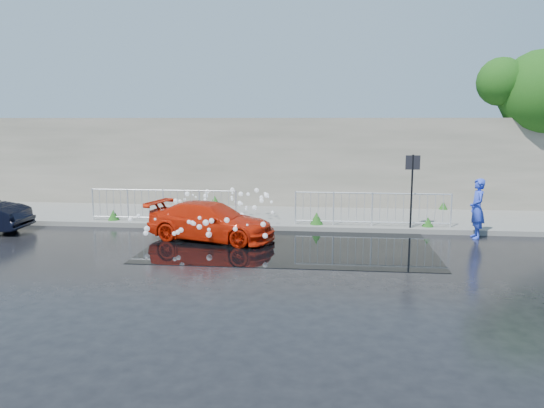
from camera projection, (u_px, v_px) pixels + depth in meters
The scene contains 12 objects.
ground at pixel (269, 253), 14.39m from camera, with size 90.00×90.00×0.00m, color black.
pavement at pixel (285, 217), 19.28m from camera, with size 30.00×4.00×0.15m, color slate.
curb at pixel (279, 228), 17.32m from camera, with size 30.00×0.25×0.16m, color slate.
retaining_wall at pixel (289, 162), 21.16m from camera, with size 30.00×0.60×3.50m, color #676557.
puddle at pixel (290, 245), 15.32m from camera, with size 8.00×5.00×0.01m, color black.
sign_post at pixel (412, 179), 16.71m from camera, with size 0.45×0.06×2.50m.
railing_left at pixel (163, 204), 17.99m from camera, with size 5.05×0.05×1.10m.
railing_right at pixel (372, 208), 17.24m from camera, with size 5.05×0.05×1.10m.
weeds at pixel (275, 212), 18.81m from camera, with size 12.17×3.93×0.40m.
water_spray at pixel (215, 211), 16.88m from camera, with size 3.70×5.67×1.04m.
red_car at pixel (211, 221), 15.88m from camera, with size 1.59×3.91×1.14m, color red.
person at pixel (477, 209), 16.04m from camera, with size 0.67×0.44×1.83m, color blue.
Camera 1 is at (1.60, -13.91, 3.58)m, focal length 35.00 mm.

